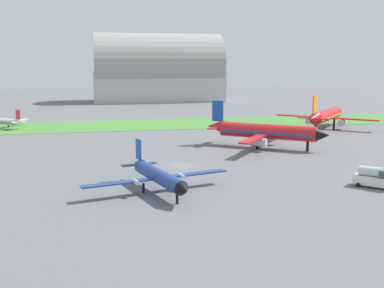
# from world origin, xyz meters

# --- Properties ---
(ground_plane) EXTENTS (600.00, 600.00, 0.00)m
(ground_plane) POSITION_xyz_m (0.00, 0.00, 0.00)
(ground_plane) COLOR slate
(grass_taxiway_strip) EXTENTS (360.00, 28.00, 0.08)m
(grass_taxiway_strip) POSITION_xyz_m (0.00, 62.43, 0.04)
(grass_taxiway_strip) COLOR #478438
(grass_taxiway_strip) RESTS_ON ground_plane
(airplane_foreground_turboprop) EXTENTS (23.04, 19.89, 7.05)m
(airplane_foreground_turboprop) POSITION_xyz_m (-7.08, -18.03, 2.58)
(airplane_foreground_turboprop) COLOR navy
(airplane_foreground_turboprop) RESTS_ON ground_plane
(airplane_midfield_jet) EXTENTS (25.54, 25.17, 10.63)m
(airplane_midfield_jet) POSITION_xyz_m (22.34, 14.86, 3.83)
(airplane_midfield_jet) COLOR red
(airplane_midfield_jet) RESTS_ON ground_plane
(airplane_taxiing_turboprop) EXTENTS (14.88, 16.70, 6.07)m
(airplane_taxiing_turboprop) POSITION_xyz_m (-44.23, 62.37, 2.22)
(airplane_taxiing_turboprop) COLOR silver
(airplane_taxiing_turboprop) RESTS_ON ground_plane
(airplane_parked_jet_far) EXTENTS (24.18, 24.81, 10.86)m
(airplane_parked_jet_far) POSITION_xyz_m (52.02, 42.16, 3.91)
(airplane_parked_jet_far) COLOR red
(airplane_parked_jet_far) RESTS_ON ground_plane
(fuel_truck_near_gate) EXTENTS (6.28, 6.30, 3.29)m
(fuel_truck_near_gate) POSITION_xyz_m (27.07, -22.35, 1.58)
(fuel_truck_near_gate) COLOR white
(fuel_truck_near_gate) RESTS_ON ground_plane
(hangar_distant) EXTENTS (66.82, 32.74, 35.19)m
(hangar_distant) POSITION_xyz_m (16.37, 159.18, 15.44)
(hangar_distant) COLOR #BCB7B2
(hangar_distant) RESTS_ON ground_plane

